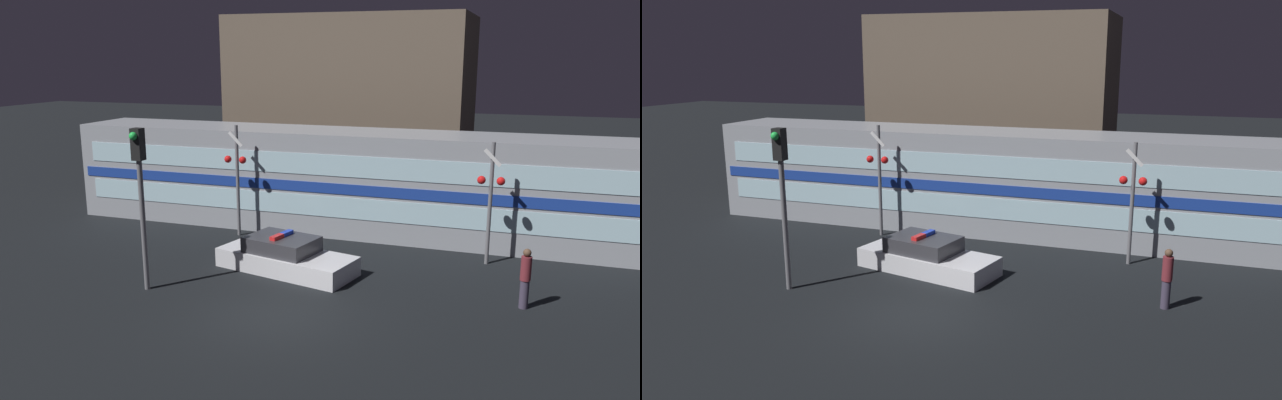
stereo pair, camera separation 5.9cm
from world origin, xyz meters
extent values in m
plane|color=black|center=(0.00, 0.00, 0.00)|extent=(120.00, 120.00, 0.00)
cube|color=#999EA5|center=(-0.64, 8.42, 1.94)|extent=(22.39, 3.02, 3.88)
cube|color=#193899|center=(-0.64, 6.90, 1.94)|extent=(21.94, 0.03, 0.39)
cube|color=silver|center=(-0.64, 6.90, 1.24)|extent=(21.27, 0.02, 0.78)
cube|color=silver|center=(-0.64, 6.90, 2.79)|extent=(21.27, 0.02, 0.78)
cube|color=silver|center=(-1.06, 3.14, 0.30)|extent=(4.72, 2.67, 0.61)
cube|color=#333338|center=(-1.23, 3.18, 0.85)|extent=(2.42, 1.96, 0.48)
cube|color=red|center=(-1.29, 2.93, 1.15)|extent=(0.31, 0.55, 0.12)
cube|color=blue|center=(-1.17, 3.44, 1.15)|extent=(0.31, 0.55, 0.12)
cylinder|color=#3F384C|center=(6.16, 2.47, 0.40)|extent=(0.24, 0.24, 0.80)
cylinder|color=maroon|center=(6.16, 2.47, 1.13)|extent=(0.28, 0.28, 0.67)
sphere|color=brown|center=(6.16, 2.47, 1.58)|extent=(0.22, 0.22, 0.22)
cylinder|color=slate|center=(4.91, 5.93, 2.02)|extent=(0.13, 0.13, 4.03)
sphere|color=red|center=(4.61, 5.78, 2.82)|extent=(0.27, 0.27, 0.27)
sphere|color=red|center=(5.21, 5.78, 2.82)|extent=(0.27, 0.27, 0.27)
cube|color=white|center=(4.91, 5.85, 3.55)|extent=(0.58, 0.03, 0.58)
cylinder|color=slate|center=(-4.28, 6.27, 2.10)|extent=(0.13, 0.13, 4.20)
sphere|color=red|center=(-4.58, 6.13, 2.94)|extent=(0.27, 0.27, 0.27)
sphere|color=red|center=(-3.98, 6.13, 2.94)|extent=(0.27, 0.27, 0.27)
cube|color=white|center=(-4.28, 6.19, 3.69)|extent=(0.58, 0.03, 0.58)
cylinder|color=slate|center=(-4.33, 0.32, 1.92)|extent=(0.15, 0.15, 3.84)
cube|color=black|center=(-4.33, 0.32, 4.29)|extent=(0.30, 0.30, 0.90)
sphere|color=green|center=(-4.33, 0.13, 4.54)|extent=(0.23, 0.23, 0.23)
cube|color=brown|center=(-2.96, 17.20, 4.30)|extent=(11.79, 6.71, 8.60)
camera|label=1|loc=(6.13, -14.32, 6.76)|focal=35.00mm
camera|label=2|loc=(6.19, -14.30, 6.76)|focal=35.00mm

